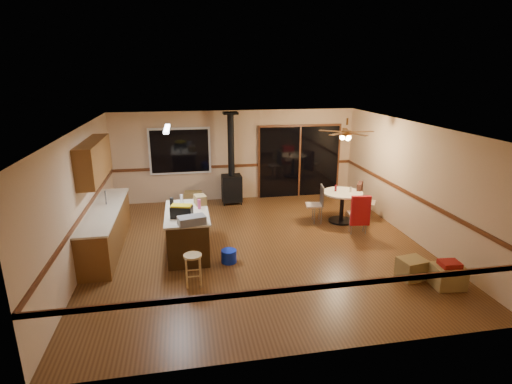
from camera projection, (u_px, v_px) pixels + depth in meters
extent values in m
plane|color=#5A3519|center=(258.00, 246.00, 8.68)|extent=(7.00, 7.00, 0.00)
plane|color=silver|center=(259.00, 127.00, 7.93)|extent=(7.00, 7.00, 0.00)
plane|color=tan|center=(236.00, 156.00, 11.60)|extent=(7.00, 0.00, 7.00)
plane|color=tan|center=(311.00, 267.00, 5.01)|extent=(7.00, 0.00, 7.00)
plane|color=tan|center=(81.00, 199.00, 7.70)|extent=(0.00, 7.00, 7.00)
plane|color=tan|center=(412.00, 181.00, 8.91)|extent=(0.00, 7.00, 7.00)
cube|color=black|center=(180.00, 151.00, 11.22)|extent=(1.72, 0.10, 1.32)
cube|color=black|center=(299.00, 162.00, 11.95)|extent=(2.52, 0.10, 2.10)
cube|color=brown|center=(106.00, 230.00, 8.48)|extent=(0.60, 3.00, 0.86)
cube|color=beige|center=(104.00, 210.00, 8.35)|extent=(0.64, 3.04, 0.04)
cube|color=brown|center=(94.00, 160.00, 8.22)|extent=(0.35, 2.00, 0.80)
cube|color=#33200C|center=(188.00, 233.00, 8.30)|extent=(0.80, 1.60, 0.86)
cube|color=beige|center=(187.00, 213.00, 8.17)|extent=(0.88, 1.68, 0.04)
cube|color=black|center=(232.00, 188.00, 11.39)|extent=(0.55, 0.50, 0.75)
cylinder|color=black|center=(231.00, 144.00, 11.02)|extent=(0.18, 0.18, 1.77)
cylinder|color=brown|center=(347.00, 133.00, 9.48)|extent=(0.24, 0.24, 0.10)
cylinder|color=brown|center=(347.00, 121.00, 9.40)|extent=(0.05, 0.05, 0.16)
sphere|color=#FFD88C|center=(346.00, 138.00, 9.51)|extent=(0.16, 0.16, 0.16)
cube|color=white|center=(167.00, 129.00, 7.91)|extent=(0.10, 1.20, 0.04)
cube|color=slate|center=(192.00, 220.00, 7.48)|extent=(0.55, 0.39, 0.16)
cube|color=black|center=(182.00, 212.00, 7.81)|extent=(0.46, 0.32, 0.23)
cube|color=gold|center=(181.00, 206.00, 7.77)|extent=(0.43, 0.30, 0.03)
cube|color=olive|center=(200.00, 200.00, 8.59)|extent=(0.28, 0.34, 0.20)
cylinder|color=black|center=(172.00, 204.00, 8.17)|extent=(0.10, 0.10, 0.28)
cylinder|color=#D84C8C|center=(199.00, 204.00, 8.31)|extent=(0.07, 0.07, 0.21)
cylinder|color=white|center=(182.00, 199.00, 8.67)|extent=(0.07, 0.07, 0.19)
cylinder|color=tan|center=(193.00, 270.00, 7.06)|extent=(0.32, 0.32, 0.58)
cylinder|color=#0D27BE|center=(229.00, 256.00, 7.94)|extent=(0.36, 0.36, 0.26)
cylinder|color=black|center=(341.00, 221.00, 10.12)|extent=(0.62, 0.62, 0.04)
cylinder|color=black|center=(342.00, 207.00, 10.02)|extent=(0.10, 0.10, 0.70)
cylinder|color=beige|center=(343.00, 193.00, 9.91)|extent=(0.99, 0.99, 0.04)
cylinder|color=#590C14|center=(336.00, 188.00, 9.95)|extent=(0.07, 0.07, 0.16)
cylinder|color=beige|center=(351.00, 190.00, 9.87)|extent=(0.07, 0.07, 0.13)
cube|color=tan|center=(314.00, 205.00, 9.97)|extent=(0.47, 0.47, 0.03)
cube|color=slate|center=(322.00, 195.00, 9.90)|extent=(0.10, 0.40, 0.50)
cube|color=tan|center=(357.00, 214.00, 9.36)|extent=(0.45, 0.45, 0.03)
cube|color=slate|center=(361.00, 206.00, 9.10)|extent=(0.40, 0.08, 0.50)
cube|color=#B01417|center=(361.00, 211.00, 9.11)|extent=(0.45, 0.16, 0.70)
cube|color=tan|center=(367.00, 202.00, 10.17)|extent=(0.55, 0.55, 0.03)
cube|color=slate|center=(360.00, 192.00, 10.16)|extent=(0.24, 0.35, 0.50)
cube|color=#3A1D16|center=(359.00, 196.00, 10.20)|extent=(0.32, 0.43, 0.70)
cube|color=olive|center=(193.00, 198.00, 11.32)|extent=(0.52, 0.44, 0.38)
cube|color=olive|center=(448.00, 276.00, 7.02)|extent=(0.55, 0.48, 0.39)
cube|color=olive|center=(412.00, 268.00, 7.32)|extent=(0.52, 0.47, 0.38)
cube|color=maroon|center=(450.00, 264.00, 6.95)|extent=(0.36, 0.30, 0.09)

